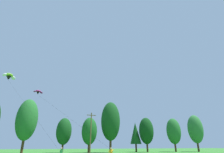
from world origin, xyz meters
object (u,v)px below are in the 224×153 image
Objects in this scene: utility_pole at (91,132)px; kite_flyer_near at (61,153)px; kite_flyer_mid at (111,153)px; parafoil_kite_high_lime_white at (9,76)px; parafoil_kite_mid_magenta at (38,92)px.

utility_pole is 5.52× the size of kite_flyer_near.
kite_flyer_near is 1.00× the size of kite_flyer_mid.
utility_pole is at bearing 86.19° from kite_flyer_mid.
kite_flyer_mid is (6.24, -1.84, 0.01)m from kite_flyer_near.
kite_flyer_mid is at bearing -44.18° from parafoil_kite_high_lime_white.
parafoil_kite_high_lime_white is 0.89× the size of parafoil_kite_mid_magenta.
utility_pole is at bearing 3.45° from parafoil_kite_mid_magenta.
kite_flyer_near is at bearing -114.17° from utility_pole.
parafoil_kite_mid_magenta reaches higher than kite_flyer_near.
parafoil_kite_mid_magenta reaches higher than kite_flyer_mid.
utility_pole is 21.78m from parafoil_kite_high_lime_white.
parafoil_kite_high_lime_white is (-17.56, 17.06, 14.86)m from kite_flyer_mid.
kite_flyer_mid is 28.64m from parafoil_kite_high_lime_white.
utility_pole is 5.52× the size of kite_flyer_mid.
utility_pole reaches higher than kite_flyer_near.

